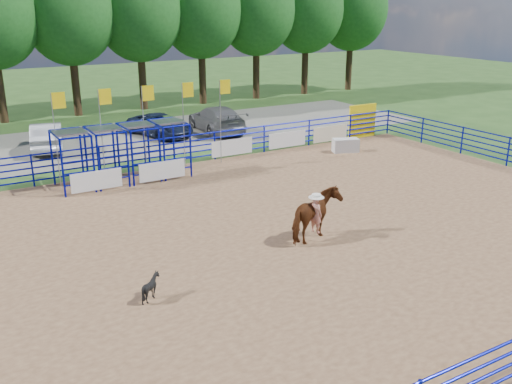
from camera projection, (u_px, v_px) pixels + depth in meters
ground at (267, 235)px, 20.14m from camera, size 120.00×120.00×0.00m
arena_dirt at (267, 235)px, 20.14m from camera, size 30.00×20.00×0.02m
gravel_strip at (117, 140)px, 34.00m from camera, size 40.00×10.00×0.01m
announcer_table at (346, 145)px, 31.09m from camera, size 1.53×1.10×0.74m
horse_and_rider at (316, 214)px, 19.41m from camera, size 2.31×1.67×2.31m
calf at (151, 287)px, 15.67m from camera, size 0.72×0.65×0.73m
car_b at (47, 136)px, 31.47m from camera, size 2.52×4.82×1.51m
car_c at (160, 125)px, 34.84m from camera, size 3.28×5.10×1.31m
car_d at (217, 119)px, 35.84m from camera, size 2.75×5.73×1.61m
perimeter_fence at (267, 215)px, 19.90m from camera, size 30.10×20.10×1.50m
chute_assembly at (130, 153)px, 26.03m from camera, size 19.32×2.41×4.20m
treeline at (68, 6)px, 38.95m from camera, size 56.40×6.40×11.24m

